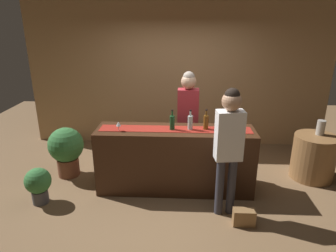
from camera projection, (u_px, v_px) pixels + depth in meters
The scene contains 16 objects.
ground_plane at pixel (175, 188), 4.73m from camera, with size 10.00×10.00×0.00m, color brown.
back_wall at pixel (178, 75), 6.03m from camera, with size 6.00×0.12×2.90m, color tan.
bar_counter at pixel (175, 160), 4.57m from camera, with size 2.33×0.60×0.98m, color #3D2314.
counter_runner_cloth at pixel (175, 129), 4.40m from camera, with size 2.22×0.28×0.01m, color maroon.
wine_bottle_clear at pixel (190, 122), 4.35m from camera, with size 0.07×0.07×0.30m.
wine_bottle_amber at pixel (206, 122), 4.37m from camera, with size 0.07×0.07×0.30m.
wine_bottle_green at pixel (172, 122), 4.35m from camera, with size 0.07×0.07×0.30m.
wine_glass_near_customer at pixel (118, 124), 4.30m from camera, with size 0.07×0.07×0.14m.
wine_glass_mid_counter at pixel (217, 125), 4.25m from camera, with size 0.07×0.07×0.14m.
bartender at pixel (188, 112), 4.90m from camera, with size 0.34×0.24×1.73m.
customer_sipping at pixel (229, 139), 3.77m from camera, with size 0.36×0.24×1.74m.
round_side_table at pixel (314, 157), 4.93m from camera, with size 0.68×0.68×0.74m, color olive.
vase_on_side_table at pixel (321, 128), 4.82m from camera, with size 0.13×0.13×0.24m, color #A8A399.
potted_plant_tall at pixel (66, 149), 4.96m from camera, with size 0.57×0.57×0.84m.
potted_plant_small at pixel (38, 183), 4.25m from camera, with size 0.37×0.37×0.54m.
handbag at pixel (244, 217), 3.85m from camera, with size 0.28×0.14×0.22m, color olive.
Camera 1 is at (0.10, -4.13, 2.51)m, focal length 32.19 mm.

